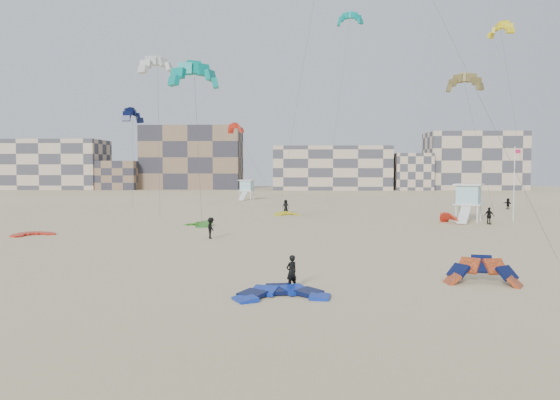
{
  "coord_description": "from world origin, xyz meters",
  "views": [
    {
      "loc": [
        1.7,
        -23.47,
        5.71
      ],
      "look_at": [
        0.53,
        6.0,
        4.04
      ],
      "focal_mm": 35.0,
      "sensor_mm": 36.0,
      "label": 1
    }
  ],
  "objects_px": {
    "kite_ground_orange": "(482,284)",
    "kitesurfer_main": "(292,272)",
    "lifeguard_tower_near": "(469,203)",
    "kite_ground_blue": "(282,297)"
  },
  "relations": [
    {
      "from": "kite_ground_blue",
      "to": "kite_ground_orange",
      "type": "bearing_deg",
      "value": 7.93
    },
    {
      "from": "kite_ground_orange",
      "to": "lifeguard_tower_near",
      "type": "relative_size",
      "value": 0.55
    },
    {
      "from": "kite_ground_blue",
      "to": "kite_ground_orange",
      "type": "xyz_separation_m",
      "value": [
        9.9,
        3.25,
        0.0
      ]
    },
    {
      "from": "kite_ground_orange",
      "to": "kitesurfer_main",
      "type": "xyz_separation_m",
      "value": [
        -9.49,
        -1.57,
        0.82
      ]
    },
    {
      "from": "kite_ground_blue",
      "to": "kitesurfer_main",
      "type": "height_order",
      "value": "kitesurfer_main"
    },
    {
      "from": "kitesurfer_main",
      "to": "kite_ground_blue",
      "type": "bearing_deg",
      "value": 37.33
    },
    {
      "from": "kite_ground_blue",
      "to": "kite_ground_orange",
      "type": "distance_m",
      "value": 10.42
    },
    {
      "from": "kite_ground_blue",
      "to": "kite_ground_orange",
      "type": "relative_size",
      "value": 1.17
    },
    {
      "from": "kite_ground_orange",
      "to": "lifeguard_tower_near",
      "type": "height_order",
      "value": "lifeguard_tower_near"
    },
    {
      "from": "kite_ground_orange",
      "to": "kitesurfer_main",
      "type": "relative_size",
      "value": 2.07
    }
  ]
}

